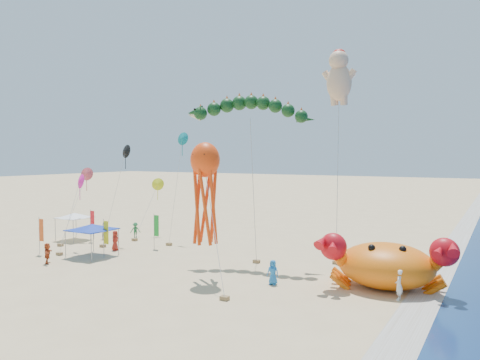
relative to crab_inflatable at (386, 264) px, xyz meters
name	(u,v)px	position (x,y,z in m)	size (l,w,h in m)	color
ground	(250,271)	(-9.53, -0.35, -1.58)	(320.00, 320.00, 0.00)	#D1B784
foam_strip	(426,295)	(2.47, -0.35, -1.57)	(320.00, 320.00, 0.00)	silver
crab_inflatable	(386,264)	(0.00, 0.00, 0.00)	(8.16, 6.31, 3.58)	orange
dragon_kite	(249,113)	(-11.07, 2.17, 10.14)	(9.78, 4.58, 12.80)	#0E3514
cherub_kite	(339,76)	(-5.94, 8.63, 13.50)	(2.45, 4.87, 17.30)	#E7B68D
octopus_kite	(205,185)	(-11.13, -3.78, 4.82)	(4.85, 4.44, 9.29)	#FF430D
canopy_blue	(92,227)	(-23.39, -2.43, 0.87)	(3.56, 3.56, 2.71)	gray
canopy_white	(74,216)	(-30.73, 2.08, 0.86)	(3.08, 3.08, 2.71)	gray
feather_flags	(99,228)	(-24.68, -0.43, 0.44)	(8.18, 6.80, 3.20)	gray
beachgoers	(138,245)	(-20.47, -0.13, -0.74)	(30.28, 13.32, 1.78)	#236B3A
small_kites	(126,174)	(-25.53, 3.87, 5.07)	(9.92, 12.64, 10.73)	#F71BA1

